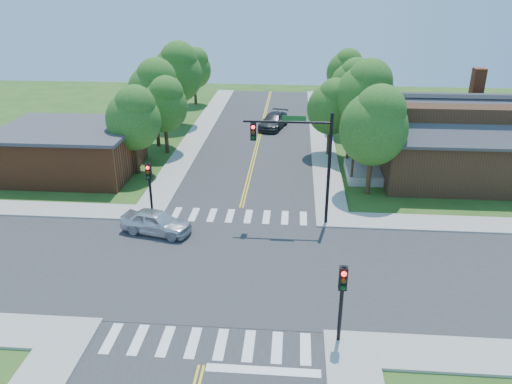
# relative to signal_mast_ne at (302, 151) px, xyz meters

# --- Properties ---
(ground) EXTENTS (100.00, 100.00, 0.00)m
(ground) POSITION_rel_signal_mast_ne_xyz_m (-3.91, -5.59, -4.85)
(ground) COLOR #284F18
(ground) RESTS_ON ground
(road_ns) EXTENTS (10.00, 90.00, 0.04)m
(road_ns) POSITION_rel_signal_mast_ne_xyz_m (-3.91, -5.59, -4.83)
(road_ns) COLOR #2D2D30
(road_ns) RESTS_ON ground
(road_ew) EXTENTS (90.00, 10.00, 0.04)m
(road_ew) POSITION_rel_signal_mast_ne_xyz_m (-3.91, -5.59, -4.83)
(road_ew) COLOR #2D2D30
(road_ew) RESTS_ON ground
(intersection_patch) EXTENTS (10.20, 10.20, 0.06)m
(intersection_patch) POSITION_rel_signal_mast_ne_xyz_m (-3.91, -5.59, -4.85)
(intersection_patch) COLOR #2D2D30
(intersection_patch) RESTS_ON ground
(sidewalk_ne) EXTENTS (40.00, 40.00, 0.14)m
(sidewalk_ne) POSITION_rel_signal_mast_ne_xyz_m (11.90, 10.23, -4.78)
(sidewalk_ne) COLOR #9E9B93
(sidewalk_ne) RESTS_ON ground
(sidewalk_nw) EXTENTS (40.00, 40.00, 0.14)m
(sidewalk_nw) POSITION_rel_signal_mast_ne_xyz_m (-19.73, 10.23, -4.78)
(sidewalk_nw) COLOR #9E9B93
(sidewalk_nw) RESTS_ON ground
(crosswalk_north) EXTENTS (8.85, 2.00, 0.01)m
(crosswalk_north) POSITION_rel_signal_mast_ne_xyz_m (-3.91, 0.61, -4.80)
(crosswalk_north) COLOR white
(crosswalk_north) RESTS_ON ground
(crosswalk_south) EXTENTS (8.85, 2.00, 0.01)m
(crosswalk_south) POSITION_rel_signal_mast_ne_xyz_m (-3.91, -11.79, -4.80)
(crosswalk_south) COLOR white
(crosswalk_south) RESTS_ON ground
(centerline) EXTENTS (0.30, 90.00, 0.01)m
(centerline) POSITION_rel_signal_mast_ne_xyz_m (-3.91, -5.59, -4.80)
(centerline) COLOR yellow
(centerline) RESTS_ON ground
(stop_bar) EXTENTS (4.60, 0.45, 0.09)m
(stop_bar) POSITION_rel_signal_mast_ne_xyz_m (-1.41, -13.19, -4.85)
(stop_bar) COLOR white
(stop_bar) RESTS_ON ground
(signal_mast_ne) EXTENTS (5.30, 0.42, 7.20)m
(signal_mast_ne) POSITION_rel_signal_mast_ne_xyz_m (0.00, 0.00, 0.00)
(signal_mast_ne) COLOR black
(signal_mast_ne) RESTS_ON ground
(signal_pole_se) EXTENTS (0.34, 0.42, 3.80)m
(signal_pole_se) POSITION_rel_signal_mast_ne_xyz_m (1.69, -11.21, -2.19)
(signal_pole_se) COLOR black
(signal_pole_se) RESTS_ON ground
(signal_pole_nw) EXTENTS (0.34, 0.42, 3.80)m
(signal_pole_nw) POSITION_rel_signal_mast_ne_xyz_m (-9.51, -0.01, -2.19)
(signal_pole_nw) COLOR black
(signal_pole_nw) RESTS_ON ground
(house_ne) EXTENTS (13.05, 8.80, 7.11)m
(house_ne) POSITION_rel_signal_mast_ne_xyz_m (11.19, 8.65, -1.52)
(house_ne) COLOR #382313
(house_ne) RESTS_ON ground
(building_nw) EXTENTS (10.40, 8.40, 3.73)m
(building_nw) POSITION_rel_signal_mast_ne_xyz_m (-18.11, 7.61, -2.97)
(building_nw) COLOR brown
(building_nw) RESTS_ON ground
(tree_e_a) EXTENTS (4.69, 4.46, 7.98)m
(tree_e_a) POSITION_rel_signal_mast_ne_xyz_m (5.02, 5.06, 0.38)
(tree_e_a) COLOR #382314
(tree_e_a) RESTS_ON ground
(tree_e_b) EXTENTS (5.02, 4.77, 8.54)m
(tree_e_b) POSITION_rel_signal_mast_ne_xyz_m (5.26, 12.72, 0.75)
(tree_e_b) COLOR #382314
(tree_e_b) RESTS_ON ground
(tree_e_c) EXTENTS (4.40, 4.18, 7.48)m
(tree_e_c) POSITION_rel_signal_mast_ne_xyz_m (5.06, 20.46, 0.05)
(tree_e_c) COLOR #382314
(tree_e_c) RESTS_ON ground
(tree_e_d) EXTENTS (4.21, 4.00, 7.15)m
(tree_e_d) POSITION_rel_signal_mast_ne_xyz_m (5.16, 29.83, -0.17)
(tree_e_d) COLOR #382314
(tree_e_d) RESTS_ON ground
(tree_w_a) EXTENTS (4.20, 3.99, 7.14)m
(tree_w_a) POSITION_rel_signal_mast_ne_xyz_m (-12.70, 7.68, -0.18)
(tree_w_a) COLOR #382314
(tree_w_a) RESTS_ON ground
(tree_w_b) EXTENTS (4.76, 4.52, 8.10)m
(tree_w_b) POSITION_rel_signal_mast_ne_xyz_m (-12.94, 14.76, 0.45)
(tree_w_b) COLOR #382314
(tree_w_b) RESTS_ON ground
(tree_w_c) EXTENTS (5.11, 4.86, 8.69)m
(tree_w_c) POSITION_rel_signal_mast_ne_xyz_m (-12.50, 21.91, 0.84)
(tree_w_c) COLOR #382314
(tree_w_c) RESTS_ON ground
(tree_w_d) EXTENTS (4.05, 3.85, 6.88)m
(tree_w_d) POSITION_rel_signal_mast_ne_xyz_m (-12.65, 31.42, -0.34)
(tree_w_d) COLOR #382314
(tree_w_d) RESTS_ON ground
(tree_house) EXTENTS (4.01, 3.81, 6.81)m
(tree_house) POSITION_rel_signal_mast_ne_xyz_m (2.61, 13.38, -0.39)
(tree_house) COLOR #382314
(tree_house) RESTS_ON ground
(tree_bldg) EXTENTS (4.04, 3.84, 6.87)m
(tree_bldg) POSITION_rel_signal_mast_ne_xyz_m (-11.67, 13.01, -0.35)
(tree_bldg) COLOR #382314
(tree_bldg) RESTS_ON ground
(car_silver) EXTENTS (3.76, 5.15, 1.48)m
(car_silver) POSITION_rel_signal_mast_ne_xyz_m (-8.67, -2.09, -4.11)
(car_silver) COLOR silver
(car_silver) RESTS_ON ground
(car_dgrey) EXTENTS (4.62, 6.18, 1.50)m
(car_dgrey) POSITION_rel_signal_mast_ne_xyz_m (-2.66, 21.54, -4.10)
(car_dgrey) COLOR #2A2D2F
(car_dgrey) RESTS_ON ground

